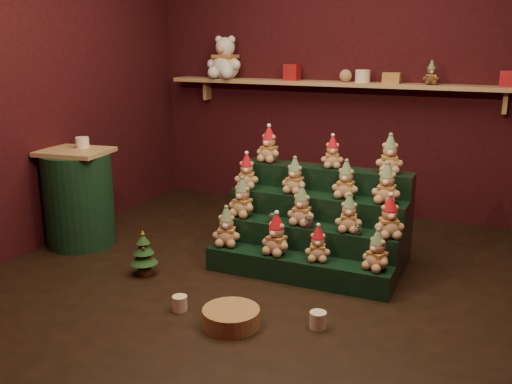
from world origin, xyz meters
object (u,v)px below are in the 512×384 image
at_px(snow_globe_b, 309,222).
at_px(brown_bear, 431,73).
at_px(side_table, 79,198).
at_px(mug_left, 180,303).
at_px(riser_tier_front, 297,269).
at_px(snow_globe_c, 358,229).
at_px(mug_right, 318,320).
at_px(white_bear, 225,52).
at_px(mini_christmas_tree, 144,253).
at_px(wicker_basket, 231,317).
at_px(snow_globe_a, 272,218).

relative_size(snow_globe_b, brown_bear, 0.46).
distance_m(side_table, mug_left, 1.66).
relative_size(riser_tier_front, snow_globe_c, 17.83).
bearing_deg(snow_globe_c, brown_bear, 82.10).
height_order(snow_globe_c, brown_bear, brown_bear).
distance_m(mug_left, brown_bear, 3.09).
relative_size(riser_tier_front, side_table, 1.69).
bearing_deg(mug_right, white_bear, 127.58).
distance_m(snow_globe_c, mini_christmas_tree, 1.59).
relative_size(riser_tier_front, snow_globe_b, 14.80).
distance_m(side_table, wicker_basket, 2.03).
xyz_separation_m(mug_left, wicker_basket, (0.40, -0.05, 0.01)).
relative_size(mug_left, wicker_basket, 0.28).
height_order(snow_globe_b, mug_left, snow_globe_b).
bearing_deg(snow_globe_b, mug_left, -121.18).
distance_m(mini_christmas_tree, brown_bear, 3.00).
relative_size(side_table, white_bear, 1.53).
xyz_separation_m(snow_globe_a, wicker_basket, (0.13, -0.98, -0.35)).
height_order(riser_tier_front, snow_globe_c, snow_globe_c).
distance_m(side_table, mini_christmas_tree, 0.98).
distance_m(snow_globe_b, mini_christmas_tree, 1.26).
bearing_deg(snow_globe_b, brown_bear, 69.54).
height_order(snow_globe_c, side_table, side_table).
height_order(wicker_basket, white_bear, white_bear).
bearing_deg(wicker_basket, white_bear, 117.33).
distance_m(side_table, mug_right, 2.44).
relative_size(snow_globe_b, mug_right, 0.90).
distance_m(mug_left, mug_right, 0.91).
xyz_separation_m(snow_globe_b, wicker_basket, (-0.16, -0.98, -0.35)).
xyz_separation_m(wicker_basket, white_bear, (-1.33, 2.57, 1.54)).
relative_size(mug_right, brown_bear, 0.51).
xyz_separation_m(snow_globe_b, mug_right, (0.34, -0.78, -0.36)).
height_order(snow_globe_a, snow_globe_b, snow_globe_b).
bearing_deg(brown_bear, side_table, -161.20).
relative_size(side_table, mug_right, 7.95).
height_order(wicker_basket, brown_bear, brown_bear).
bearing_deg(riser_tier_front, mini_christmas_tree, -160.99).
height_order(side_table, white_bear, white_bear).
bearing_deg(white_bear, riser_tier_front, -46.58).
relative_size(mini_christmas_tree, mug_left, 3.57).
height_order(mug_left, wicker_basket, wicker_basket).
height_order(mini_christmas_tree, mug_left, mini_christmas_tree).
xyz_separation_m(mini_christmas_tree, white_bear, (-0.37, 2.12, 1.42)).
relative_size(snow_globe_c, mug_left, 0.79).
xyz_separation_m(snow_globe_a, brown_bear, (0.89, 1.59, 1.02)).
distance_m(white_bear, brown_bear, 2.09).
relative_size(snow_globe_b, snow_globe_c, 1.20).
bearing_deg(mug_left, mug_right, 9.11).
xyz_separation_m(mug_right, brown_bear, (0.25, 2.37, 1.37)).
height_order(side_table, brown_bear, brown_bear).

